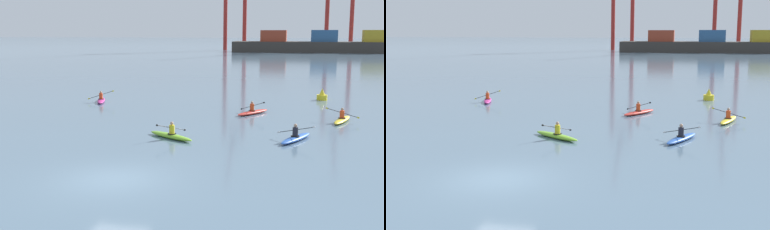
# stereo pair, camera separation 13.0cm
# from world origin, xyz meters

# --- Properties ---
(ground_plane) EXTENTS (800.00, 800.00, 0.00)m
(ground_plane) POSITION_xyz_m (0.00, 0.00, 0.00)
(ground_plane) COLOR slate
(container_barge) EXTENTS (49.62, 8.70, 6.11)m
(container_barge) POSITION_xyz_m (11.75, 123.83, 2.20)
(container_barge) COLOR #38332D
(container_barge) RESTS_ON ground
(channel_buoy) EXTENTS (0.90, 0.90, 1.00)m
(channel_buoy) POSITION_xyz_m (8.82, 25.99, 0.36)
(channel_buoy) COLOR yellow
(channel_buoy) RESTS_ON ground
(kayak_lime) EXTENTS (3.17, 2.38, 0.95)m
(kayak_lime) POSITION_xyz_m (0.18, 8.04, 0.17)
(kayak_lime) COLOR #7ABC2D
(kayak_lime) RESTS_ON ground
(kayak_magenta) EXTENTS (2.09, 3.40, 1.00)m
(kayak_magenta) POSITION_xyz_m (-9.35, 20.52, 0.17)
(kayak_magenta) COLOR #C13384
(kayak_magenta) RESTS_ON ground
(kayak_red) EXTENTS (2.28, 3.22, 1.02)m
(kayak_red) POSITION_xyz_m (3.77, 17.20, 0.17)
(kayak_red) COLOR red
(kayak_red) RESTS_ON ground
(kayak_blue) EXTENTS (2.07, 3.36, 0.95)m
(kayak_blue) POSITION_xyz_m (7.00, 8.99, 0.17)
(kayak_blue) COLOR #2856B2
(kayak_blue) RESTS_ON ground
(kayak_yellow) EXTENTS (2.16, 3.43, 0.95)m
(kayak_yellow) POSITION_xyz_m (9.84, 15.45, 0.17)
(kayak_yellow) COLOR yellow
(kayak_yellow) RESTS_ON ground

